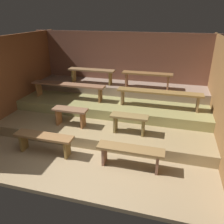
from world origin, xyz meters
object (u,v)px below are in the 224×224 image
(bench_floor_right, at_px, (130,152))
(bench_upper_left, at_px, (92,72))
(bench_lower_right, at_px, (129,120))
(bench_middle_left, at_px, (68,86))
(bench_floor_left, at_px, (44,139))
(bench_lower_left, at_px, (70,113))
(bench_middle_right, at_px, (159,94))
(bench_upper_right, at_px, (147,76))

(bench_floor_right, xyz_separation_m, bench_upper_left, (-1.77, 2.78, 0.78))
(bench_lower_right, distance_m, bench_middle_left, 2.28)
(bench_floor_left, distance_m, bench_floor_right, 1.84)
(bench_middle_left, bearing_deg, bench_lower_left, -63.10)
(bench_floor_right, distance_m, bench_lower_right, 0.95)
(bench_floor_right, xyz_separation_m, bench_middle_right, (0.34, 1.98, 0.54))
(bench_lower_left, xyz_separation_m, bench_upper_right, (1.56, 1.88, 0.54))
(bench_middle_right, distance_m, bench_upper_right, 0.94)
(bench_upper_right, bearing_deg, bench_floor_left, -122.47)
(bench_lower_right, xyz_separation_m, bench_middle_left, (-1.98, 1.08, 0.30))
(bench_middle_left, height_order, bench_upper_left, bench_upper_left)
(bench_lower_right, distance_m, bench_upper_left, 2.51)
(bench_lower_left, distance_m, bench_middle_right, 2.28)
(bench_floor_right, bearing_deg, bench_middle_right, 80.12)
(bench_upper_left, bearing_deg, bench_middle_right, -20.76)
(bench_floor_left, bearing_deg, bench_lower_right, 28.58)
(bench_lower_right, bearing_deg, bench_middle_left, 151.33)
(bench_floor_left, relative_size, bench_lower_right, 1.53)
(bench_floor_left, distance_m, bench_upper_right, 3.38)
(bench_lower_left, relative_size, bench_upper_right, 0.58)
(bench_floor_right, height_order, bench_upper_right, bench_upper_right)
(bench_lower_right, relative_size, bench_middle_right, 0.39)
(bench_lower_left, distance_m, bench_lower_right, 1.43)
(bench_floor_right, bearing_deg, bench_upper_right, 91.57)
(bench_upper_left, xyz_separation_m, bench_upper_right, (1.69, 0.00, 0.00))
(bench_middle_left, xyz_separation_m, bench_upper_right, (2.11, 0.80, 0.24))
(bench_middle_right, distance_m, bench_upper_left, 2.27)
(bench_floor_left, xyz_separation_m, bench_floor_right, (1.84, 0.00, 0.00))
(bench_floor_left, relative_size, bench_lower_left, 1.53)
(bench_lower_left, bearing_deg, bench_floor_right, -28.58)
(bench_lower_left, height_order, bench_lower_right, same)
(bench_floor_left, height_order, bench_floor_right, same)
(bench_floor_left, height_order, bench_middle_left, bench_middle_left)
(bench_floor_left, bearing_deg, bench_lower_left, 77.03)
(bench_floor_left, relative_size, bench_upper_left, 0.89)
(bench_lower_right, height_order, bench_upper_right, bench_upper_right)
(bench_middle_left, relative_size, bench_middle_right, 1.00)
(bench_lower_right, relative_size, bench_upper_right, 0.58)
(bench_middle_left, bearing_deg, bench_upper_right, 20.76)
(bench_lower_right, bearing_deg, bench_upper_right, 86.08)
(bench_middle_left, distance_m, bench_middle_right, 2.53)
(bench_floor_right, xyz_separation_m, bench_lower_left, (-1.64, 0.89, 0.23))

